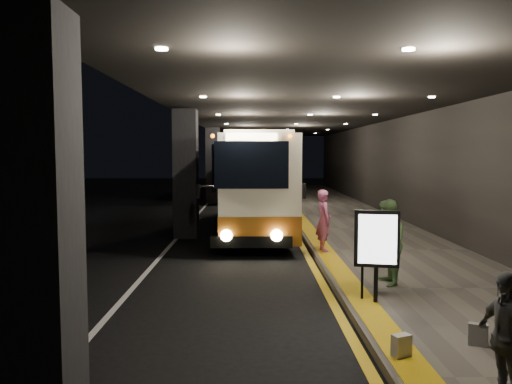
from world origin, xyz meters
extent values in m
plane|color=black|center=(0.00, 0.00, 0.00)|extent=(90.00, 90.00, 0.00)
cube|color=silver|center=(-1.80, 5.00, 0.01)|extent=(0.12, 50.00, 0.01)
cube|color=gold|center=(2.35, 5.00, 0.01)|extent=(0.18, 50.00, 0.01)
cube|color=#514C44|center=(4.75, 5.00, 0.07)|extent=(4.50, 50.00, 0.15)
cube|color=gold|center=(2.85, 5.00, 0.16)|extent=(0.50, 50.00, 0.01)
cube|color=black|center=(7.00, 5.00, 3.00)|extent=(0.10, 50.00, 6.00)
cube|color=black|center=(-1.50, -8.00, 2.20)|extent=(0.80, 0.80, 4.40)
cube|color=black|center=(-1.50, 4.00, 2.20)|extent=(0.80, 0.80, 4.40)
cube|color=black|center=(-1.50, 16.00, 2.20)|extent=(0.80, 0.80, 4.40)
cube|color=black|center=(2.50, 5.00, 4.60)|extent=(9.00, 50.00, 0.40)
cube|color=#EDE3C6|center=(0.76, 5.71, 1.91)|extent=(2.74, 11.02, 3.10)
cube|color=#8E5E14|center=(0.76, 5.71, 0.77)|extent=(2.76, 11.04, 0.82)
cube|color=black|center=(0.76, 0.21, 2.60)|extent=(2.00, 0.14, 1.28)
cube|color=black|center=(0.76, 0.29, 0.50)|extent=(2.24, 0.34, 0.32)
cylinder|color=black|center=(-0.25, 2.24, 0.46)|extent=(0.26, 0.91, 0.91)
cylinder|color=black|center=(1.78, 2.24, 0.46)|extent=(0.26, 0.91, 0.91)
cylinder|color=black|center=(-0.25, 9.35, 0.46)|extent=(0.26, 0.91, 0.91)
cylinder|color=black|center=(1.78, 9.35, 0.46)|extent=(0.26, 0.91, 0.91)
sphere|color=#FFEAA5|center=(0.08, 0.20, 0.68)|extent=(0.33, 0.33, 0.33)
sphere|color=#FFEAA5|center=(1.45, 0.20, 0.68)|extent=(0.33, 0.33, 0.33)
cube|color=#FFF2BF|center=(0.76, 0.20, 3.35)|extent=(1.37, 0.11, 0.20)
cube|color=#EDE3C6|center=(1.01, 19.53, 1.90)|extent=(2.38, 10.87, 3.07)
cube|color=#8E5E14|center=(1.01, 19.53, 0.77)|extent=(2.40, 10.89, 0.81)
cube|color=black|center=(1.01, 14.08, 2.57)|extent=(1.99, 0.08, 1.26)
cube|color=black|center=(1.01, 14.16, 0.50)|extent=(2.22, 0.28, 0.32)
cylinder|color=black|center=(0.00, 16.10, 0.45)|extent=(0.25, 0.90, 0.90)
cylinder|color=black|center=(2.02, 16.10, 0.45)|extent=(0.25, 0.90, 0.90)
cylinder|color=black|center=(0.00, 23.15, 0.45)|extent=(0.25, 0.90, 0.90)
cylinder|color=black|center=(2.02, 23.15, 0.45)|extent=(0.25, 0.90, 0.90)
imported|color=#D6649B|center=(2.80, 0.74, 1.02)|extent=(0.51, 0.69, 1.74)
imported|color=#588148|center=(3.61, -2.91, 1.05)|extent=(0.55, 0.88, 1.80)
imported|color=#515256|center=(3.53, -7.95, 0.90)|extent=(0.59, 0.94, 1.50)
cube|color=black|center=(4.02, -6.23, 0.31)|extent=(0.29, 0.20, 0.32)
cube|color=beige|center=(2.80, -6.63, 0.31)|extent=(0.29, 0.23, 0.31)
cylinder|color=black|center=(3.07, -4.15, 0.48)|extent=(0.08, 0.08, 0.67)
cube|color=black|center=(3.07, -4.15, 1.34)|extent=(0.82, 0.25, 1.05)
cube|color=white|center=(3.07, -4.21, 1.34)|extent=(0.68, 0.15, 0.91)
cylinder|color=black|center=(2.86, -3.94, 0.68)|extent=(0.05, 0.05, 1.07)
camera|label=1|loc=(0.78, -13.18, 2.91)|focal=35.00mm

